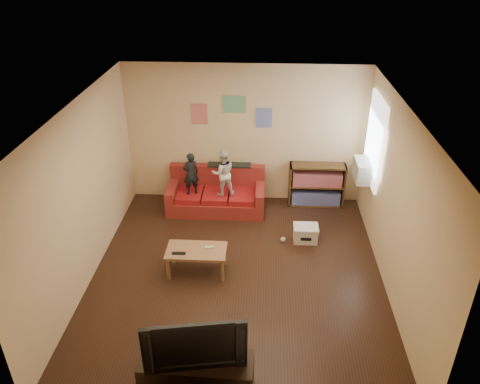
# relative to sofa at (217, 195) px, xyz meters

# --- Properties ---
(room_shell) EXTENTS (4.52, 5.02, 2.72)m
(room_shell) POSITION_rel_sofa_xyz_m (0.52, -2.06, 1.08)
(room_shell) COLOR #331D13
(room_shell) RESTS_ON ground
(sofa) EXTENTS (1.84, 0.85, 0.81)m
(sofa) POSITION_rel_sofa_xyz_m (0.00, 0.00, 0.00)
(sofa) COLOR maroon
(sofa) RESTS_ON ground
(child_a) EXTENTS (0.36, 0.30, 0.83)m
(child_a) POSITION_rel_sofa_xyz_m (-0.45, -0.16, 0.53)
(child_a) COLOR black
(child_a) RESTS_ON sofa
(child_b) EXTENTS (0.50, 0.44, 0.89)m
(child_b) POSITION_rel_sofa_xyz_m (0.15, -0.16, 0.56)
(child_b) COLOR silver
(child_b) RESTS_ON sofa
(coffee_table) EXTENTS (0.93, 0.51, 0.42)m
(coffee_table) POSITION_rel_sofa_xyz_m (-0.11, -2.00, 0.09)
(coffee_table) COLOR #9C6E47
(coffee_table) RESTS_ON ground
(remote) EXTENTS (0.21, 0.06, 0.02)m
(remote) POSITION_rel_sofa_xyz_m (-0.36, -2.12, 0.16)
(remote) COLOR black
(remote) RESTS_ON coffee_table
(game_controller) EXTENTS (0.15, 0.06, 0.03)m
(game_controller) POSITION_rel_sofa_xyz_m (0.09, -1.95, 0.16)
(game_controller) COLOR silver
(game_controller) RESTS_ON coffee_table
(bookshelf) EXTENTS (1.06, 0.32, 0.85)m
(bookshelf) POSITION_rel_sofa_xyz_m (1.92, 0.24, 0.11)
(bookshelf) COLOR #4B3419
(bookshelf) RESTS_ON ground
(window) EXTENTS (0.04, 1.08, 1.48)m
(window) POSITION_rel_sofa_xyz_m (2.74, -0.41, 1.37)
(window) COLOR white
(window) RESTS_ON room_shell
(ac_unit) EXTENTS (0.28, 0.55, 0.35)m
(ac_unit) POSITION_rel_sofa_xyz_m (2.62, -0.41, 0.81)
(ac_unit) COLOR #B7B2A3
(ac_unit) RESTS_ON window
(artwork_left) EXTENTS (0.30, 0.01, 0.40)m
(artwork_left) POSITION_rel_sofa_xyz_m (-0.33, 0.42, 1.48)
(artwork_left) COLOR #D87266
(artwork_left) RESTS_ON room_shell
(artwork_center) EXTENTS (0.42, 0.01, 0.32)m
(artwork_center) POSITION_rel_sofa_xyz_m (0.32, 0.42, 1.68)
(artwork_center) COLOR #72B27F
(artwork_center) RESTS_ON room_shell
(artwork_right) EXTENTS (0.30, 0.01, 0.38)m
(artwork_right) POSITION_rel_sofa_xyz_m (0.87, 0.42, 1.43)
(artwork_right) COLOR #727FCC
(artwork_right) RESTS_ON room_shell
(file_box) EXTENTS (0.42, 0.32, 0.29)m
(file_box) POSITION_rel_sofa_xyz_m (1.64, -1.05, -0.12)
(file_box) COLOR white
(file_box) RESTS_ON ground
(tv_stand) EXTENTS (1.30, 0.47, 0.48)m
(tv_stand) POSITION_rel_sofa_xyz_m (0.19, -4.18, -0.03)
(tv_stand) COLOR black
(tv_stand) RESTS_ON ground
(television) EXTENTS (1.14, 0.34, 0.65)m
(television) POSITION_rel_sofa_xyz_m (0.19, -4.18, 0.54)
(television) COLOR black
(television) RESTS_ON tv_stand
(tissue) EXTENTS (0.10, 0.10, 0.09)m
(tissue) POSITION_rel_sofa_xyz_m (1.26, -1.10, -0.23)
(tissue) COLOR silver
(tissue) RESTS_ON ground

